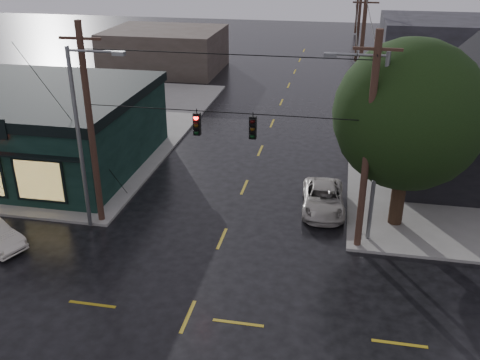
% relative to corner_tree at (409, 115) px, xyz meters
% --- Properties ---
extents(ground_plane, '(160.00, 160.00, 0.00)m').
position_rel_corner_tree_xyz_m(ground_plane, '(-8.39, -9.05, -5.87)').
color(ground_plane, black).
extents(sidewalk_nw, '(28.00, 28.00, 0.15)m').
position_rel_corner_tree_xyz_m(sidewalk_nw, '(-28.39, 10.95, -5.80)').
color(sidewalk_nw, gray).
rests_on(sidewalk_nw, ground).
extents(pizza_shop, '(16.30, 12.34, 4.90)m').
position_rel_corner_tree_xyz_m(pizza_shop, '(-23.39, 3.90, -3.31)').
color(pizza_shop, black).
rests_on(pizza_shop, ground).
extents(corner_tree, '(7.16, 7.16, 9.32)m').
position_rel_corner_tree_xyz_m(corner_tree, '(0.00, 0.00, 0.00)').
color(corner_tree, black).
rests_on(corner_tree, ground).
extents(utility_pole_nw, '(2.00, 0.32, 10.15)m').
position_rel_corner_tree_xyz_m(utility_pole_nw, '(-14.89, -2.55, -5.87)').
color(utility_pole_nw, black).
rests_on(utility_pole_nw, ground).
extents(utility_pole_ne, '(2.00, 0.32, 10.15)m').
position_rel_corner_tree_xyz_m(utility_pole_ne, '(-1.89, -2.55, -5.87)').
color(utility_pole_ne, black).
rests_on(utility_pole_ne, ground).
extents(utility_pole_far_a, '(2.00, 0.32, 9.65)m').
position_rel_corner_tree_xyz_m(utility_pole_far_a, '(-1.89, 18.95, -5.87)').
color(utility_pole_far_a, black).
rests_on(utility_pole_far_a, ground).
extents(utility_pole_far_b, '(2.00, 0.32, 9.15)m').
position_rel_corner_tree_xyz_m(utility_pole_far_b, '(-1.89, 38.95, -5.87)').
color(utility_pole_far_b, black).
rests_on(utility_pole_far_b, ground).
extents(utility_pole_far_c, '(2.00, 0.32, 9.15)m').
position_rel_corner_tree_xyz_m(utility_pole_far_c, '(-1.89, 58.95, -5.87)').
color(utility_pole_far_c, black).
rests_on(utility_pole_far_c, ground).
extents(span_signal_assembly, '(13.00, 0.48, 1.23)m').
position_rel_corner_tree_xyz_m(span_signal_assembly, '(-8.30, -2.55, -0.17)').
color(span_signal_assembly, black).
rests_on(span_signal_assembly, ground).
extents(streetlight_nw, '(5.40, 0.30, 9.15)m').
position_rel_corner_tree_xyz_m(streetlight_nw, '(-15.19, -3.25, -5.87)').
color(streetlight_nw, slate).
rests_on(streetlight_nw, ground).
extents(streetlight_ne, '(5.40, 0.30, 9.15)m').
position_rel_corner_tree_xyz_m(streetlight_ne, '(-1.39, -1.85, -5.87)').
color(streetlight_ne, slate).
rests_on(streetlight_ne, ground).
extents(bg_building_west, '(12.00, 10.00, 4.40)m').
position_rel_corner_tree_xyz_m(bg_building_west, '(-22.39, 30.95, -3.67)').
color(bg_building_west, '#3E342D').
rests_on(bg_building_west, ground).
extents(bg_building_east, '(14.00, 12.00, 5.60)m').
position_rel_corner_tree_xyz_m(bg_building_east, '(7.61, 35.95, -3.07)').
color(bg_building_east, black).
rests_on(bg_building_east, ground).
extents(suv_silver, '(2.50, 4.87, 1.31)m').
position_rel_corner_tree_xyz_m(suv_silver, '(-3.71, 0.98, -5.21)').
color(suv_silver, '#AEA9A0').
rests_on(suv_silver, ground).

